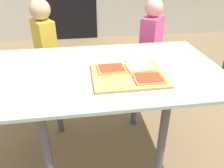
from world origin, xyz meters
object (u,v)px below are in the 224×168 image
at_px(pizza_slice_far_right, 140,67).
at_px(child_left, 46,47).
at_px(dining_table, 100,82).
at_px(cutting_board, 129,76).
at_px(pizza_slice_near_right, 149,78).
at_px(child_right, 151,47).
at_px(plate_white_right, 144,60).
at_px(pizza_slice_far_left, 111,68).

distance_m(pizza_slice_far_right, child_left, 1.07).
bearing_deg(dining_table, cutting_board, -36.08).
distance_m(pizza_slice_near_right, pizza_slice_far_right, 0.14).
bearing_deg(child_left, cutting_board, -57.59).
relative_size(pizza_slice_far_right, child_left, 0.17).
bearing_deg(cutting_board, child_right, 64.20).
relative_size(dining_table, child_left, 1.48).
bearing_deg(child_right, dining_table, -128.23).
bearing_deg(plate_white_right, pizza_slice_far_right, -115.16).
height_order(cutting_board, plate_white_right, cutting_board).
distance_m(pizza_slice_far_right, child_right, 0.81).
height_order(cutting_board, pizza_slice_near_right, pizza_slice_near_right).
height_order(pizza_slice_far_left, child_right, child_right).
height_order(plate_white_right, child_left, child_left).
relative_size(dining_table, pizza_slice_far_left, 8.94).
xyz_separation_m(dining_table, child_left, (-0.42, 0.79, -0.04)).
xyz_separation_m(cutting_board, pizza_slice_far_right, (0.08, 0.07, 0.01)).
height_order(pizza_slice_far_left, plate_white_right, pizza_slice_far_left).
distance_m(pizza_slice_near_right, child_left, 1.19).
bearing_deg(cutting_board, plate_white_right, 54.23).
bearing_deg(child_left, pizza_slice_far_left, -59.41).
bearing_deg(child_left, pizza_slice_far_right, -51.64).
relative_size(dining_table, child_right, 1.48).
distance_m(dining_table, cutting_board, 0.21).
bearing_deg(pizza_slice_far_right, child_right, 67.42).
bearing_deg(cutting_board, child_left, 122.41).
relative_size(pizza_slice_far_right, pizza_slice_far_left, 1.05).
relative_size(plate_white_right, child_left, 0.23).
bearing_deg(child_right, pizza_slice_near_right, -108.45).
xyz_separation_m(cutting_board, child_right, (0.39, 0.81, -0.15)).
bearing_deg(pizza_slice_far_left, child_left, 120.59).
height_order(cutting_board, pizza_slice_far_right, pizza_slice_far_right).
height_order(plate_white_right, child_right, child_right).
bearing_deg(child_left, pizza_slice_near_right, -55.49).
xyz_separation_m(cutting_board, pizza_slice_far_left, (-0.09, 0.08, 0.01)).
height_order(dining_table, child_right, child_right).
xyz_separation_m(pizza_slice_far_right, child_right, (0.31, 0.74, -0.16)).
xyz_separation_m(pizza_slice_far_right, child_left, (-0.66, 0.83, -0.14)).
height_order(cutting_board, child_left, child_left).
bearing_deg(pizza_slice_far_left, pizza_slice_far_right, -2.42).
height_order(dining_table, child_left, child_left).
xyz_separation_m(dining_table, pizza_slice_far_right, (0.24, -0.04, 0.11)).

